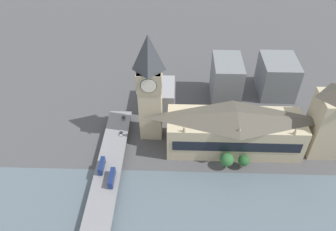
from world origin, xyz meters
The scene contains 15 objects.
ground_plane centered at (0.00, 0.00, 0.00)m, with size 600.00×600.00×0.00m, color #4C4C4F.
river_water centered at (-37.90, 0.00, 0.15)m, with size 63.80×360.00×0.30m, color slate.
parliament_hall centered at (15.80, -8.00, 14.42)m, with size 26.07×82.02×29.00m.
clock_tower centered at (27.33, 43.95, 37.48)m, with size 15.12×15.12×71.69m.
victoria_tower centered at (15.86, -62.91, 24.96)m, with size 19.79×19.79×53.91m.
road_bridge centered at (-37.90, 66.39, 4.56)m, with size 159.59×15.03×5.57m.
double_decker_bus_lead centered at (-18.06, 62.71, 8.27)m, with size 11.98×2.63×4.90m.
double_decker_bus_mid centered at (-9.62, 69.88, 8.27)m, with size 10.79×2.47×4.91m.
car_northbound_lead centered at (34.51, 63.61, 6.26)m, with size 4.12×1.93×1.37m.
car_northbound_tail centered at (19.40, 62.75, 6.28)m, with size 4.67×1.93×1.40m.
city_block_west centered at (57.79, 40.00, 8.13)m, with size 27.50×21.25×16.27m.
city_block_center centered at (76.40, -47.21, 13.82)m, with size 30.96×25.45×27.64m.
city_block_east centered at (67.05, -7.98, 15.95)m, with size 31.45×20.20×31.90m.
tree_embankment_near centered at (-1.23, -12.50, 5.99)m, with size 6.68×6.68×9.35m.
tree_embankment_mid centered at (-1.26, -2.52, 6.46)m, with size 8.31×8.31×10.63m.
Camera 1 is at (-131.10, 28.01, 152.20)m, focal length 35.00 mm.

